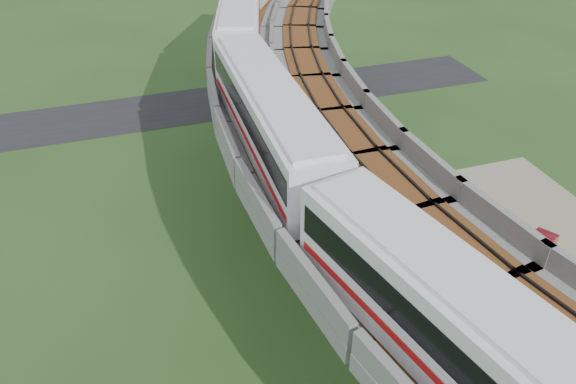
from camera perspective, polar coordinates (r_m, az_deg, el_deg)
name	(u,v)px	position (r m, az deg, el deg)	size (l,w,h in m)	color
ground	(318,309)	(34.26, 3.06, -11.83)	(160.00, 160.00, 0.00)	#2D4A1D
dirt_lot	(535,280)	(39.26, 23.84, -8.18)	(18.00, 26.00, 0.04)	gray
asphalt_road	(213,103)	(58.20, -7.66, 8.97)	(60.00, 8.00, 0.03)	#232326
viaduct	(392,170)	(29.89, 10.49, 2.17)	(19.58, 73.98, 11.40)	#99968E
metro_train	(289,61)	(34.21, 0.08, 13.14)	(15.04, 60.70, 3.64)	white
fence	(462,265)	(37.56, 17.24, -7.14)	(3.87, 38.73, 1.50)	#2D382D
tree_0	(352,104)	(53.10, 6.47, 8.89)	(1.98, 1.98, 2.89)	#382314
tree_1	(347,117)	(50.41, 5.97, 7.62)	(3.09, 3.09, 3.47)	#382314
tree_2	(347,163)	(44.49, 6.01, 2.94)	(1.83, 1.83, 2.41)	#382314
tree_3	(380,182)	(41.25, 9.31, 0.96)	(2.44, 2.44, 3.33)	#382314
tree_4	(412,249)	(34.99, 12.44, -5.71)	(2.93, 2.93, 3.88)	#382314
tree_5	(473,313)	(33.11, 18.25, -11.60)	(2.65, 2.65, 2.94)	#382314
car_red	(537,249)	(40.67, 24.00, -5.28)	(1.43, 4.11, 1.36)	#B5101F
car_dark	(470,265)	(37.89, 17.98, -7.06)	(1.74, 4.27, 1.24)	black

